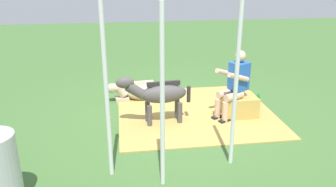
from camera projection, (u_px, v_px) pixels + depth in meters
name	position (u px, v px, depth m)	size (l,w,h in m)	color
ground_plane	(181.00, 115.00, 6.64)	(24.00, 24.00, 0.00)	#426B33
hay_patch	(195.00, 112.00, 6.75)	(2.99, 2.77, 0.02)	tan
hay_bale	(239.00, 106.00, 6.55)	(0.62, 0.52, 0.41)	tan
person_seated	(234.00, 83.00, 6.32)	(0.72, 0.59, 1.29)	#D8AD8C
pony_standing	(159.00, 94.00, 6.11)	(1.35, 0.40, 0.93)	#4C4747
pony_lying	(142.00, 91.00, 7.35)	(1.35, 0.48, 0.42)	tan
soda_bottle	(258.00, 100.00, 7.06)	(0.07, 0.07, 0.28)	#197233
tent_pole_left	(236.00, 87.00, 4.64)	(0.06, 0.06, 2.36)	silver
tent_pole_right	(107.00, 94.00, 4.36)	(0.06, 0.06, 2.36)	silver
tent_pole_mid	(162.00, 101.00, 4.15)	(0.06, 0.06, 2.36)	silver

